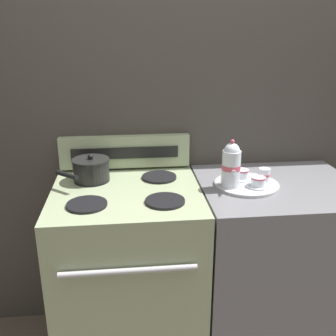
{
  "coord_description": "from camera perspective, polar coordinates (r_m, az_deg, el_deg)",
  "views": [
    {
      "loc": [
        -0.38,
        -1.71,
        1.66
      ],
      "look_at": [
        -0.18,
        0.07,
        1.02
      ],
      "focal_mm": 42.0,
      "sensor_mm": 36.0,
      "label": 1
    }
  ],
  "objects": [
    {
      "name": "teapot",
      "position": [
        1.85,
        9.17,
        0.45
      ],
      "size": [
        0.09,
        0.14,
        0.23
      ],
      "color": "silver",
      "rests_on": "serving_tray"
    },
    {
      "name": "creamer_jug",
      "position": [
        1.97,
        13.79,
        -0.92
      ],
      "size": [
        0.06,
        0.06,
        0.06
      ],
      "color": "silver",
      "rests_on": "serving_tray"
    },
    {
      "name": "side_counter",
      "position": [
        2.21,
        14.74,
        -13.69
      ],
      "size": [
        0.77,
        0.66,
        0.94
      ],
      "color": "slate",
      "rests_on": "ground"
    },
    {
      "name": "teacup_left",
      "position": [
        1.89,
        12.94,
        -1.99
      ],
      "size": [
        0.1,
        0.1,
        0.05
      ],
      "color": "silver",
      "rests_on": "serving_tray"
    },
    {
      "name": "control_panel",
      "position": [
        2.11,
        -6.26,
        2.37
      ],
      "size": [
        0.69,
        0.05,
        0.17
      ],
      "color": "#9EAD84",
      "rests_on": "stove"
    },
    {
      "name": "wall_back",
      "position": [
        2.17,
        4.06,
        4.67
      ],
      "size": [
        6.0,
        0.05,
        2.2
      ],
      "color": "#423D38",
      "rests_on": "ground"
    },
    {
      "name": "stove",
      "position": [
        2.08,
        -5.62,
        -15.26
      ],
      "size": [
        0.7,
        0.69,
        0.95
      ],
      "color": "#9EAD84",
      "rests_on": "ground"
    },
    {
      "name": "serving_tray",
      "position": [
        1.93,
        11.36,
        -2.39
      ],
      "size": [
        0.31,
        0.31,
        0.01
      ],
      "color": "#B2B2B7",
      "rests_on": "side_counter"
    },
    {
      "name": "saucepan",
      "position": [
        1.98,
        -11.15,
        -0.12
      ],
      "size": [
        0.25,
        0.26,
        0.13
      ],
      "color": "black",
      "rests_on": "stove"
    },
    {
      "name": "teacup_right",
      "position": [
        1.97,
        10.65,
        -0.9
      ],
      "size": [
        0.1,
        0.1,
        0.05
      ],
      "color": "silver",
      "rests_on": "serving_tray"
    }
  ]
}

